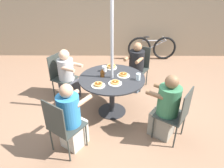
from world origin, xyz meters
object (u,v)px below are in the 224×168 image
Objects in this scene: patio_table at (112,84)px; syrup_bottle at (102,74)px; pancake_plate_c at (98,85)px; drinking_glass_a at (138,77)px; diner_west at (166,109)px; diner_north at (136,69)px; pancake_plate_d at (123,75)px; pancake_plate_b at (111,67)px; patio_chair_north at (139,65)px; diner_east at (68,77)px; patio_chair_east at (61,74)px; patio_chair_west at (177,112)px; patio_chair_south at (62,125)px; diner_south at (71,119)px; pancake_plate_a at (115,83)px; bicycle at (152,48)px; coffee_cup at (104,69)px.

patio_table is 8.33× the size of syrup_bottle.
pancake_plate_c is 0.72m from drinking_glass_a.
diner_west reaches higher than syrup_bottle.
diner_north is 4.76× the size of pancake_plate_d.
pancake_plate_b is (-0.55, -0.50, 0.27)m from diner_north.
patio_chair_north is 0.86× the size of diner_east.
diner_east is 1.10m from pancake_plate_c.
patio_table is 1.07× the size of diner_west.
patio_chair_east and patio_chair_west have the same top height.
diner_north is 1.51m from diner_east.
diner_south is (0.10, 0.15, -0.02)m from patio_chair_south.
patio_chair_south is 0.84× the size of diner_west.
patio_chair_west is 1.10m from pancake_plate_a.
diner_south is (-0.60, -0.87, -0.11)m from patio_table.
drinking_glass_a is (-0.54, 0.65, 0.28)m from patio_chair_west.
diner_north is 1.46m from pancake_plate_c.
diner_north is (0.53, 0.92, -0.11)m from patio_table.
pancake_plate_a is 3.20m from bicycle.
patio_table is 5.16× the size of pancake_plate_b.
pancake_plate_d is at bearing 62.40° from pancake_plate_a.
patio_chair_north is 1.77m from patio_chair_east.
drinking_glass_a is at bearing 112.12° from patio_chair_north.
pancake_plate_c is at bearing -98.89° from syrup_bottle.
patio_chair_west is at bearing -44.99° from pancake_plate_d.
syrup_bottle is at bearing 86.48° from diner_east.
bicycle is (1.16, 2.95, -0.40)m from pancake_plate_a.
diner_north reaches higher than syrup_bottle.
patio_table is 1.24m from patio_chair_east.
patio_chair_west is at bearing -90.00° from diner_west.
drinking_glass_a is (-0.16, -1.16, 0.28)m from patio_chair_north.
diner_south is (0.33, -1.38, 0.01)m from diner_east.
pancake_plate_b is at bearing 76.32° from diner_west.
diner_east is at bearing 45.70° from diner_north.
diner_north reaches higher than patio_chair_north.
patio_chair_north is 1.20m from drinking_glass_a.
diner_east is 1.42m from diner_south.
patio_chair_north and patio_chair_west have the same top height.
coffee_cup is (-1.00, 0.88, 0.29)m from diner_west.
patio_chair_south is at bearing 87.62° from diner_north.
drinking_glass_a is (0.40, 0.14, 0.04)m from pancake_plate_a.
diner_north is 2.11m from diner_south.
diner_west reaches higher than patio_chair_north.
diner_south is at bearing -135.16° from pancake_plate_a.
diner_north reaches higher than patio_chair_south.
diner_south is (-1.22, -1.95, -0.02)m from patio_chair_north.
diner_east reaches higher than bicycle.
patio_chair_west is at bearing -19.15° from pancake_plate_c.
diner_north reaches higher than patio_chair_west.
diner_east is 4.70× the size of pancake_plate_a.
patio_chair_west is 3.47m from bicycle.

